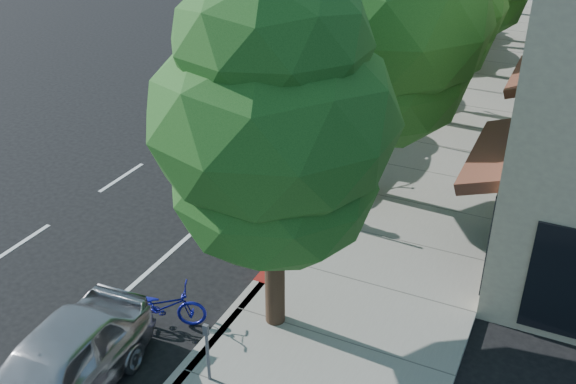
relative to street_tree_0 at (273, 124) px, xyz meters
The scene contains 15 objects.
ground 4.98m from the street_tree_0, 114.23° to the left, with size 120.00×120.00×0.00m, color black.
sidewalk 11.01m from the street_tree_0, 82.03° to the left, with size 4.60×56.00×0.15m, color gray.
curb 10.96m from the street_tree_0, 95.14° to the left, with size 0.30×56.00×0.15m, color #9E998E.
curb_red_segment 5.40m from the street_tree_0, 106.70° to the left, with size 0.32×4.00×0.15m, color maroon.
street_tree_0 is the anchor object (origin of this frame).
street_tree_1 6.01m from the street_tree_0, 90.00° to the left, with size 5.43×5.43×8.01m.
street_tree_2 12.01m from the street_tree_0, 90.00° to the left, with size 4.48×4.48×6.67m.
cyclist 5.84m from the street_tree_0, 110.62° to the left, with size 0.59×0.39×1.62m, color white.
bicycle 4.62m from the street_tree_0, 155.37° to the right, with size 0.62×1.78×0.93m, color #16189D.
silver_suv 8.76m from the street_tree_0, 110.46° to the left, with size 3.06×6.64×1.85m, color #A2A2A6.
dark_sedan 14.03m from the street_tree_0, 99.57° to the left, with size 1.56×4.49×1.48m, color black.
white_pickup 20.42m from the street_tree_0, 93.99° to the left, with size 2.40×5.90×1.71m, color white.
dark_suv_far 23.84m from the street_tree_0, 93.41° to the left, with size 1.69×4.20×1.43m, color black.
near_car_a 5.72m from the street_tree_0, 125.88° to the right, with size 1.72×4.27×1.46m, color #B7B7BC.
pedestrian 13.98m from the street_tree_0, 88.58° to the left, with size 0.76×0.59×1.57m, color black.
Camera 1 is at (5.55, -11.20, 8.76)m, focal length 40.00 mm.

